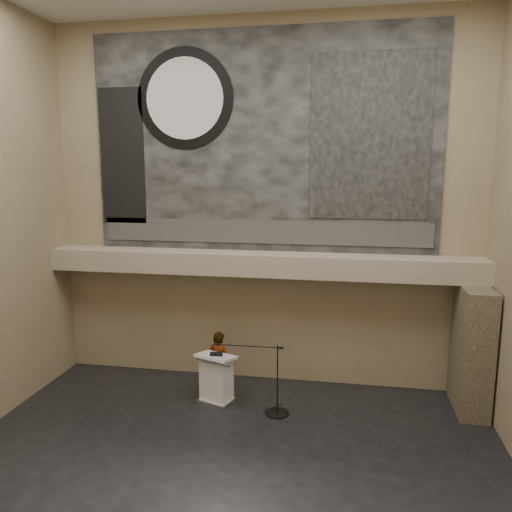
# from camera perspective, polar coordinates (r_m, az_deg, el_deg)

# --- Properties ---
(floor) EXTENTS (10.00, 10.00, 0.00)m
(floor) POSITION_cam_1_polar(r_m,az_deg,el_deg) (9.31, -3.79, -23.43)
(floor) COLOR black
(floor) RESTS_ON ground
(wall_back) EXTENTS (10.00, 0.02, 8.50)m
(wall_back) POSITION_cam_1_polar(r_m,az_deg,el_deg) (11.72, 0.69, 5.74)
(wall_back) COLOR #796C4D
(wall_back) RESTS_ON floor
(wall_front) EXTENTS (10.00, 0.02, 8.50)m
(wall_front) POSITION_cam_1_polar(r_m,az_deg,el_deg) (4.11, -18.05, -2.79)
(wall_front) COLOR #796C4D
(wall_front) RESTS_ON floor
(soffit) EXTENTS (10.00, 0.80, 0.50)m
(soffit) POSITION_cam_1_polar(r_m,az_deg,el_deg) (11.50, 0.35, -0.89)
(soffit) COLOR gray
(soffit) RESTS_ON wall_back
(sprinkler_left) EXTENTS (0.04, 0.04, 0.06)m
(sprinkler_left) POSITION_cam_1_polar(r_m,az_deg,el_deg) (11.88, -7.32, -1.99)
(sprinkler_left) COLOR #B2893D
(sprinkler_left) RESTS_ON soffit
(sprinkler_right) EXTENTS (0.04, 0.04, 0.06)m
(sprinkler_right) POSITION_cam_1_polar(r_m,az_deg,el_deg) (11.34, 9.82, -2.63)
(sprinkler_right) COLOR #B2893D
(sprinkler_right) RESTS_ON soffit
(banner) EXTENTS (8.00, 0.05, 5.00)m
(banner) POSITION_cam_1_polar(r_m,az_deg,el_deg) (11.67, 0.68, 12.84)
(banner) COLOR black
(banner) RESTS_ON wall_back
(banner_text_strip) EXTENTS (7.76, 0.02, 0.55)m
(banner_text_strip) POSITION_cam_1_polar(r_m,az_deg,el_deg) (11.71, 0.63, 2.78)
(banner_text_strip) COLOR #313131
(banner_text_strip) RESTS_ON banner
(banner_clock_rim) EXTENTS (2.30, 0.02, 2.30)m
(banner_clock_rim) POSITION_cam_1_polar(r_m,az_deg,el_deg) (12.15, -8.15, 17.37)
(banner_clock_rim) COLOR black
(banner_clock_rim) RESTS_ON banner
(banner_clock_face) EXTENTS (1.84, 0.02, 1.84)m
(banner_clock_face) POSITION_cam_1_polar(r_m,az_deg,el_deg) (12.13, -8.18, 17.38)
(banner_clock_face) COLOR silver
(banner_clock_face) RESTS_ON banner
(banner_building_print) EXTENTS (2.60, 0.02, 3.60)m
(banner_building_print) POSITION_cam_1_polar(r_m,az_deg,el_deg) (11.48, 12.87, 13.15)
(banner_building_print) COLOR black
(banner_building_print) RESTS_ON banner
(banner_brick_print) EXTENTS (1.10, 0.02, 3.20)m
(banner_brick_print) POSITION_cam_1_polar(r_m,az_deg,el_deg) (12.63, -15.03, 10.93)
(banner_brick_print) COLOR black
(banner_brick_print) RESTS_ON banner
(stone_pier) EXTENTS (0.60, 1.40, 2.70)m
(stone_pier) POSITION_cam_1_polar(r_m,az_deg,el_deg) (11.65, 23.45, -9.76)
(stone_pier) COLOR #423728
(stone_pier) RESTS_ON floor
(lectern) EXTENTS (0.95, 0.80, 1.14)m
(lectern) POSITION_cam_1_polar(r_m,az_deg,el_deg) (11.35, -4.55, -13.78)
(lectern) COLOR silver
(lectern) RESTS_ON floor
(binder) EXTENTS (0.33, 0.29, 0.04)m
(binder) POSITION_cam_1_polar(r_m,az_deg,el_deg) (11.12, -4.58, -11.14)
(binder) COLOR black
(binder) RESTS_ON lectern
(papers) EXTENTS (0.26, 0.31, 0.00)m
(papers) POSITION_cam_1_polar(r_m,az_deg,el_deg) (11.15, -5.03, -11.18)
(papers) COLOR white
(papers) RESTS_ON lectern
(speaker_person) EXTENTS (0.62, 0.49, 1.49)m
(speaker_person) POSITION_cam_1_polar(r_m,az_deg,el_deg) (11.65, -4.23, -12.09)
(speaker_person) COLOR silver
(speaker_person) RESTS_ON floor
(mic_stand) EXTENTS (1.60, 0.52, 1.52)m
(mic_stand) POSITION_cam_1_polar(r_m,az_deg,el_deg) (10.98, 2.16, -16.43)
(mic_stand) COLOR black
(mic_stand) RESTS_ON floor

